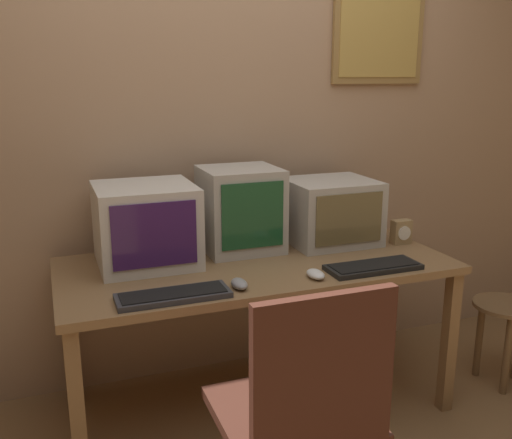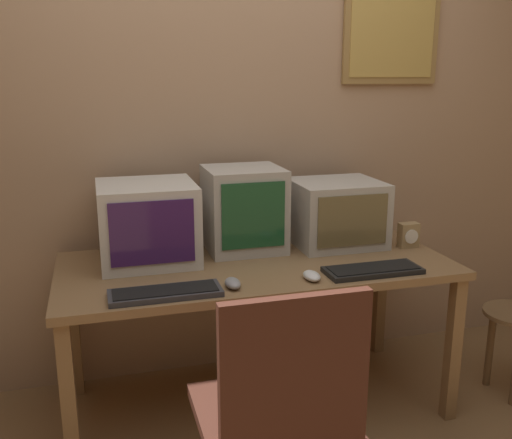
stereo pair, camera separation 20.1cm
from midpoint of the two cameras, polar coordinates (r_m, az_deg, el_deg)
The scene contains 11 objects.
wall_back at distance 2.95m, azimuth -5.19°, elevation 9.19°, with size 8.00×0.08×2.60m.
desk at distance 2.63m, azimuth -2.19°, elevation -5.78°, with size 1.77×0.80×0.73m.
monitor_left at distance 2.61m, azimuth -13.14°, elevation -0.53°, with size 0.43×0.43×0.36m.
monitor_center at distance 2.75m, azimuth -3.63°, elevation 1.02°, with size 0.36×0.35×0.40m.
monitor_right at distance 2.89m, azimuth 5.49°, elevation 0.81°, with size 0.43×0.39×0.32m.
keyboard_main at distance 2.23m, azimuth -10.86°, elevation -7.50°, with size 0.44×0.15×0.03m.
keyboard_side at distance 2.54m, azimuth 9.44°, elevation -4.72°, with size 0.42×0.16×0.03m.
mouse_near_keyboard at distance 2.30m, azimuth -4.20°, elevation -6.47°, with size 0.06×0.11×0.04m.
mouse_far_corner at distance 2.41m, azimuth 3.60°, elevation -5.51°, with size 0.07×0.11×0.04m.
desk_clock at distance 2.94m, azimuth 12.44°, elevation -1.23°, with size 0.10×0.06×0.12m.
side_stool at distance 3.17m, azimuth 21.89°, elevation -9.61°, with size 0.32×0.32×0.44m.
Camera 1 is at (-0.87, -1.59, 1.57)m, focal length 40.00 mm.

